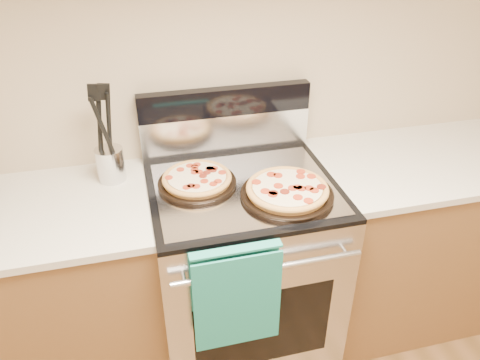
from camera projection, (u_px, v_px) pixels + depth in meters
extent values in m
plane|color=#C7AF90|center=(222.00, 55.00, 1.96)|extent=(4.00, 0.00, 4.00)
cube|color=#B7B7BC|center=(242.00, 272.00, 2.15)|extent=(0.76, 0.68, 0.90)
cube|color=black|center=(263.00, 328.00, 1.87)|extent=(0.56, 0.01, 0.40)
cube|color=black|center=(243.00, 187.00, 1.90)|extent=(0.76, 0.68, 0.02)
cube|color=silver|center=(226.00, 133.00, 2.11)|extent=(0.76, 0.06, 0.18)
cube|color=black|center=(225.00, 101.00, 2.03)|extent=(0.76, 0.06, 0.12)
cylinder|color=silver|center=(269.00, 269.00, 1.65)|extent=(0.70, 0.03, 0.03)
cube|color=gray|center=(245.00, 188.00, 1.87)|extent=(0.70, 0.55, 0.01)
cube|color=brown|center=(41.00, 303.00, 1.99)|extent=(1.00, 0.62, 0.88)
cube|color=beige|center=(14.00, 217.00, 1.75)|extent=(1.02, 0.64, 0.03)
cube|color=brown|center=(410.00, 240.00, 2.36)|extent=(1.00, 0.62, 0.88)
cube|color=beige|center=(429.00, 161.00, 2.12)|extent=(1.02, 0.64, 0.03)
cylinder|color=silver|center=(111.00, 164.00, 1.92)|extent=(0.12, 0.12, 0.14)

